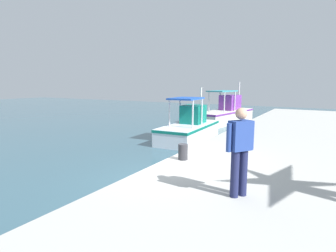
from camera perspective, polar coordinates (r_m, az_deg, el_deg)
The scene contains 5 objects.
fishing_boat_second at distance 14.43m, azimuth 4.45°, elevation -0.46°, with size 4.68×2.05×2.71m.
fishing_boat_third at distance 21.07m, azimuth 11.84°, elevation 2.53°, with size 6.20×2.74×3.04m.
fisherman_standing at distance 5.38m, azimuth 14.64°, elevation -4.43°, with size 0.53×0.44×1.71m.
mooring_bollard_nearest at distance 7.89m, azimuth 3.10°, elevation -5.36°, with size 0.27×0.27×0.45m, color #333338.
mooring_bollard_second at distance 13.67m, azimuth 15.20°, elevation 0.42°, with size 0.27×0.27×0.45m, color #333338.
Camera 1 is at (-6.81, -3.93, 2.96)m, focal length 29.51 mm.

